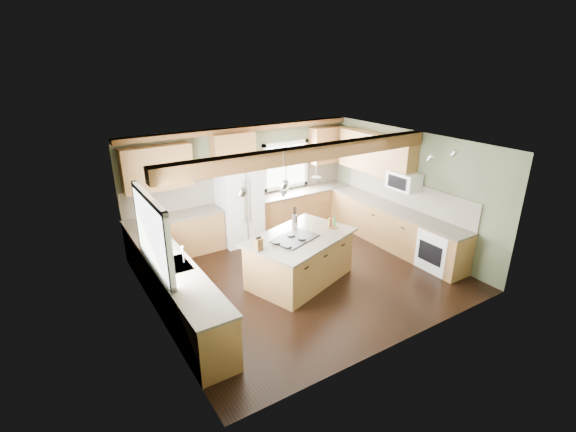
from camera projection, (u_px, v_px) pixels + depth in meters
floor at (302, 275)px, 8.26m from camera, size 5.60×5.60×0.00m
ceiling at (304, 145)px, 7.32m from camera, size 5.60×5.60×0.00m
wall_back at (243, 182)px, 9.76m from camera, size 5.60×0.00×5.60m
wall_left at (153, 249)px, 6.40m from camera, size 0.00×5.00×5.00m
wall_right at (408, 190)px, 9.19m from camera, size 0.00×5.00×5.00m
ceiling_beam at (307, 154)px, 7.28m from camera, size 5.55×0.26×0.26m
soffit_trim at (243, 129)px, 9.23m from camera, size 5.55×0.20×0.10m
backsplash_back at (244, 186)px, 9.78m from camera, size 5.58×0.03×0.58m
backsplash_right at (405, 193)px, 9.25m from camera, size 0.03×3.70×0.58m
base_cab_back_left at (176, 236)px, 8.94m from camera, size 2.02×0.60×0.88m
counter_back_left at (174, 216)px, 8.78m from camera, size 2.06×0.64×0.04m
base_cab_back_right at (302, 208)px, 10.58m from camera, size 2.62×0.60×0.88m
counter_back_right at (303, 191)px, 10.41m from camera, size 2.66×0.64×0.04m
base_cab_left at (176, 291)px, 6.90m from camera, size 0.60×3.70×0.88m
counter_left at (173, 266)px, 6.73m from camera, size 0.64×3.74×0.04m
base_cab_right at (393, 228)px, 9.39m from camera, size 0.60×3.70×0.88m
counter_right at (395, 209)px, 9.22m from camera, size 0.64×3.74×0.04m
upper_cab_back_left at (157, 168)px, 8.39m from camera, size 1.40×0.35×0.90m
upper_cab_over_fridge at (233, 149)px, 9.16m from camera, size 0.96×0.35×0.70m
upper_cab_right at (376, 154)px, 9.57m from camera, size 0.35×2.20×0.90m
upper_cab_back_corner at (327, 145)px, 10.53m from camera, size 0.90×0.35×0.90m
window_left at (151, 233)px, 6.35m from camera, size 0.04×1.60×1.05m
window_back at (285, 165)px, 10.23m from camera, size 1.10×0.04×1.00m
sink at (173, 266)px, 6.73m from camera, size 0.50×0.65×0.03m
faucet at (183, 255)px, 6.76m from camera, size 0.02×0.02×0.28m
dishwasher at (207, 332)px, 5.88m from camera, size 0.60×0.60×0.84m
oven at (440, 250)px, 8.36m from camera, size 0.60×0.72×0.84m
microwave at (404, 181)px, 8.95m from camera, size 0.40×0.70×0.38m
pendant_left at (284, 194)px, 7.08m from camera, size 0.18×0.18×0.16m
pendant_right at (316, 181)px, 7.77m from camera, size 0.18×0.18×0.16m
refrigerator at (239, 205)px, 9.46m from camera, size 0.90×0.74×1.80m
island at (300, 259)px, 7.95m from camera, size 2.19×1.72×0.88m
island_top at (300, 237)px, 7.78m from camera, size 2.35×1.88×0.04m
cooktop at (295, 238)px, 7.66m from camera, size 0.96×0.79×0.02m
knife_block at (259, 245)px, 7.19m from camera, size 0.14×0.12×0.21m
utensil_crock at (295, 219)px, 8.40m from camera, size 0.15×0.15×0.15m
bottle_tray at (332, 222)px, 8.16m from camera, size 0.29×0.29×0.22m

